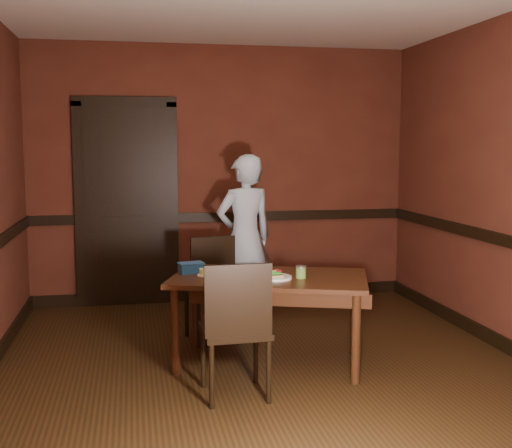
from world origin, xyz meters
name	(u,v)px	position (x,y,z in m)	size (l,w,h in m)	color
floor	(265,369)	(0.00, 0.00, 0.00)	(4.00, 4.50, 0.01)	black
wall_back	(222,175)	(0.00, 2.25, 1.35)	(4.00, 0.02, 2.70)	#542619
wall_front	(387,228)	(0.00, -2.25, 1.35)	(4.00, 0.02, 2.70)	#542619
dado_back	(223,217)	(0.00, 2.23, 0.90)	(4.00, 0.03, 0.10)	black
dado_right	(512,242)	(1.99, 0.00, 0.90)	(0.03, 4.50, 0.10)	black
baseboard_back	(223,294)	(0.00, 2.23, 0.06)	(4.00, 0.03, 0.12)	black
baseboard_right	(507,346)	(1.99, 0.00, 0.06)	(0.03, 4.50, 0.12)	black
door	(127,201)	(-1.00, 2.22, 1.09)	(1.05, 0.07, 2.20)	black
dining_table	(269,320)	(0.06, 0.12, 0.34)	(1.45, 0.82, 0.68)	#351B0D
chair_far	(212,290)	(-0.30, 0.82, 0.43)	(0.40, 0.40, 0.87)	black
chair_near	(235,328)	(-0.30, -0.45, 0.46)	(0.43, 0.43, 0.92)	black
person	(245,238)	(0.10, 1.40, 0.79)	(0.58, 0.38, 1.58)	silver
sandwich_plate	(275,276)	(0.08, 0.03, 0.70)	(0.25, 0.25, 0.06)	white
sauce_jar	(301,272)	(0.27, 0.00, 0.73)	(0.08, 0.08, 0.09)	olive
cheese_saucer	(208,273)	(-0.39, 0.23, 0.70)	(0.17, 0.17, 0.05)	white
food_tub	(191,268)	(-0.51, 0.36, 0.72)	(0.21, 0.17, 0.08)	#2466B5
wrapped_veg	(224,281)	(-0.33, -0.17, 0.72)	(0.07, 0.07, 0.26)	#124214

